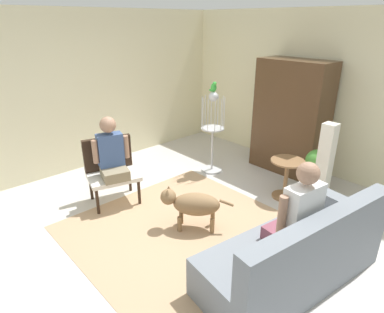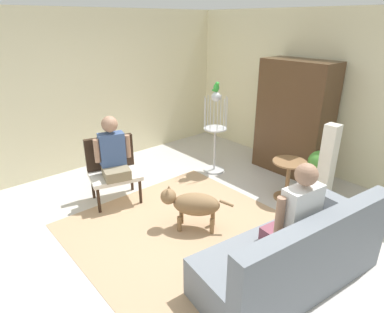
% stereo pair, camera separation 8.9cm
% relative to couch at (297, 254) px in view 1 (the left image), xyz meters
% --- Properties ---
extents(ground_plane, '(6.53, 6.53, 0.00)m').
position_rel_couch_xyz_m(ground_plane, '(-1.43, -0.06, -0.32)').
color(ground_plane, beige).
extents(back_wall, '(6.03, 0.12, 2.68)m').
position_rel_couch_xyz_m(back_wall, '(-1.43, 2.73, 1.02)').
color(back_wall, beige).
rests_on(back_wall, ground).
extents(left_wall, '(0.12, 6.04, 2.68)m').
position_rel_couch_xyz_m(left_wall, '(-4.20, 0.24, 1.02)').
color(left_wall, beige).
rests_on(left_wall, ground).
extents(area_rug, '(2.62, 2.59, 0.01)m').
position_rel_couch_xyz_m(area_rug, '(-1.38, -0.28, -0.32)').
color(area_rug, tan).
rests_on(area_rug, ground).
extents(couch, '(1.08, 2.08, 0.91)m').
position_rel_couch_xyz_m(couch, '(0.00, 0.00, 0.00)').
color(couch, slate).
rests_on(couch, ground).
extents(armchair, '(0.72, 0.82, 0.93)m').
position_rel_couch_xyz_m(armchair, '(-2.77, -0.51, 0.22)').
color(armchair, black).
rests_on(armchair, ground).
extents(person_on_couch, '(0.45, 0.55, 0.90)m').
position_rel_couch_xyz_m(person_on_couch, '(-0.04, -0.02, 0.48)').
color(person_on_couch, '#804253').
extents(person_on_armchair, '(0.49, 0.49, 0.85)m').
position_rel_couch_xyz_m(person_on_armchair, '(-2.63, -0.54, 0.48)').
color(person_on_armchair, gray).
extents(round_end_table, '(0.49, 0.49, 0.60)m').
position_rel_couch_xyz_m(round_end_table, '(-1.04, 1.41, 0.03)').
color(round_end_table, olive).
rests_on(round_end_table, ground).
extents(dog, '(0.72, 0.66, 0.57)m').
position_rel_couch_xyz_m(dog, '(-1.38, -0.15, 0.04)').
color(dog, olive).
rests_on(dog, ground).
extents(bird_cage_stand, '(0.40, 0.40, 1.41)m').
position_rel_couch_xyz_m(bird_cage_stand, '(-2.45, 1.29, 0.39)').
color(bird_cage_stand, silver).
rests_on(bird_cage_stand, ground).
extents(parrot, '(0.17, 0.10, 0.17)m').
position_rel_couch_xyz_m(parrot, '(-2.45, 1.29, 1.17)').
color(parrot, green).
rests_on(parrot, bird_cage_stand).
extents(potted_plant, '(0.37, 0.37, 0.73)m').
position_rel_couch_xyz_m(potted_plant, '(-0.79, 1.83, 0.12)').
color(potted_plant, '#4C5156').
rests_on(potted_plant, ground).
extents(column_lamp, '(0.20, 0.20, 1.20)m').
position_rel_couch_xyz_m(column_lamp, '(-0.62, 1.68, 0.28)').
color(column_lamp, '#4C4742').
rests_on(column_lamp, ground).
extents(armoire_cabinet, '(1.20, 0.56, 1.91)m').
position_rel_couch_xyz_m(armoire_cabinet, '(-1.61, 2.32, 0.64)').
color(armoire_cabinet, '#4C331E').
rests_on(armoire_cabinet, ground).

